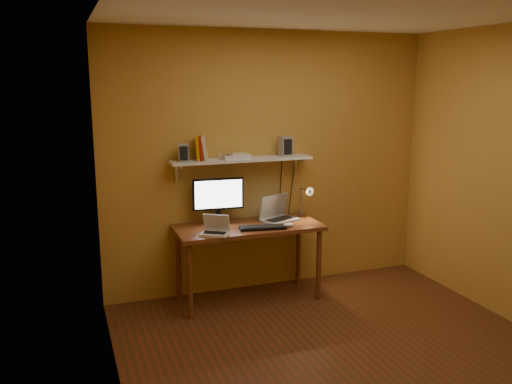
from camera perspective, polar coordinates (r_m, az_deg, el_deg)
name	(u,v)px	position (r m, az deg, el deg)	size (l,w,h in m)	color
room	(348,193)	(4.07, 9.71, -0.10)	(3.44, 3.24, 2.64)	#5B2817
desk	(248,234)	(5.22, -0.80, -4.46)	(1.40, 0.60, 0.75)	brown
wall_shelf	(242,160)	(5.25, -1.52, 3.39)	(1.40, 0.25, 0.21)	silver
monitor	(218,198)	(5.22, -4.01, -0.68)	(0.50, 0.22, 0.45)	black
laptop	(277,214)	(5.38, 2.24, -2.29)	(0.41, 0.35, 0.25)	gray
netbook	(215,229)	(4.92, -4.29, -3.87)	(0.30, 0.28, 0.18)	silver
keyboard	(262,228)	(5.09, 0.69, -3.76)	(0.44, 0.15, 0.02)	black
mouse	(289,225)	(5.16, 3.44, -3.47)	(0.10, 0.06, 0.04)	silver
desk_lamp	(306,197)	(5.50, 5.25, -0.49)	(0.09, 0.23, 0.38)	silver
speaker_left	(184,153)	(5.07, -7.64, 4.12)	(0.09, 0.09, 0.17)	gray
speaker_right	(285,146)	(5.41, 3.10, 4.84)	(0.11, 0.11, 0.19)	gray
books	(201,148)	(5.14, -5.78, 4.60)	(0.16, 0.16, 0.23)	#C28204
shelf_camera	(227,157)	(5.13, -3.03, 3.71)	(0.10, 0.05, 0.06)	silver
router	(235,156)	(5.22, -2.26, 3.77)	(0.27, 0.18, 0.05)	silver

